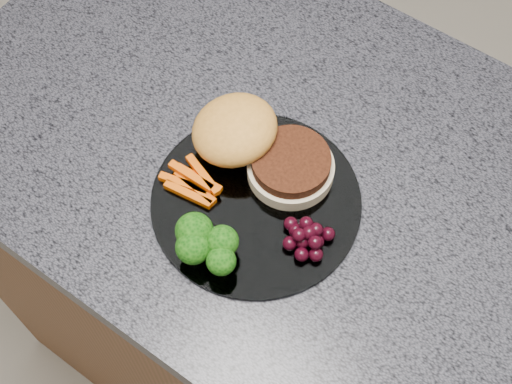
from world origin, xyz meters
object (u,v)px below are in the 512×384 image
(plate, at_px, (256,201))
(burger, at_px, (254,145))
(island_cabinet, at_px, (331,324))
(grape_bunch, at_px, (307,237))

(plate, xyz_separation_m, burger, (-0.04, 0.05, 0.03))
(island_cabinet, bearing_deg, burger, -169.77)
(plate, bearing_deg, island_cabinet, 35.32)
(burger, xyz_separation_m, grape_bunch, (0.12, -0.06, -0.01))
(grape_bunch, bearing_deg, burger, 152.61)
(plate, height_order, burger, burger)
(plate, xyz_separation_m, grape_bunch, (0.08, -0.01, 0.02))
(plate, relative_size, grape_bunch, 4.06)
(plate, distance_m, grape_bunch, 0.08)
(island_cabinet, height_order, grape_bunch, grape_bunch)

